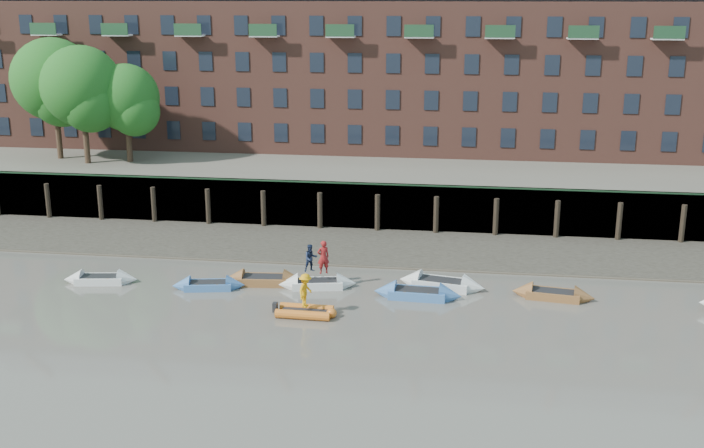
% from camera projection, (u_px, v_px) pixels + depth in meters
% --- Properties ---
extents(ground, '(220.00, 220.00, 0.00)m').
position_uv_depth(ground, '(367.00, 371.00, 35.56)').
color(ground, '#615D54').
rests_on(ground, ground).
extents(foreshore, '(110.00, 8.00, 0.50)m').
position_uv_depth(foreshore, '(402.00, 249.00, 52.72)').
color(foreshore, '#3D382F').
rests_on(foreshore, ground).
extents(mud_band, '(110.00, 1.60, 0.10)m').
position_uv_depth(mud_band, '(397.00, 265.00, 49.48)').
color(mud_band, '#4C4336').
rests_on(mud_band, ground).
extents(river_wall, '(110.00, 1.23, 3.30)m').
position_uv_depth(river_wall, '(407.00, 208.00, 56.47)').
color(river_wall, '#2D2A26').
rests_on(river_wall, ground).
extents(bank_terrace, '(110.00, 28.00, 3.20)m').
position_uv_depth(bank_terrace, '(420.00, 168.00, 69.46)').
color(bank_terrace, '#5E594D').
rests_on(bank_terrace, ground).
extents(apartment_terrace, '(80.60, 15.56, 20.98)m').
position_uv_depth(apartment_terrace, '(424.00, 31.00, 67.40)').
color(apartment_terrace, brown).
rests_on(apartment_terrace, bank_terrace).
extents(tree_cluster, '(11.76, 7.74, 9.40)m').
position_uv_depth(tree_cluster, '(79.00, 86.00, 62.71)').
color(tree_cluster, '#3A281C').
rests_on(tree_cluster, bank_terrace).
extents(rowboat_0, '(4.26, 1.81, 1.20)m').
position_uv_depth(rowboat_0, '(101.00, 279.00, 46.39)').
color(rowboat_0, silver).
rests_on(rowboat_0, ground).
extents(rowboat_1, '(4.15, 1.88, 1.16)m').
position_uv_depth(rowboat_1, '(208.00, 285.00, 45.45)').
color(rowboat_1, '#3D6BA8').
rests_on(rowboat_1, ground).
extents(rowboat_2, '(4.67, 1.73, 1.33)m').
position_uv_depth(rowboat_2, '(264.00, 280.00, 46.20)').
color(rowboat_2, brown).
rests_on(rowboat_2, ground).
extents(rowboat_3, '(4.49, 2.08, 1.25)m').
position_uv_depth(rowboat_3, '(317.00, 284.00, 45.64)').
color(rowboat_3, silver).
rests_on(rowboat_3, ground).
extents(rowboat_4, '(4.78, 1.59, 1.37)m').
position_uv_depth(rowboat_4, '(417.00, 294.00, 44.08)').
color(rowboat_4, '#3D6BA8').
rests_on(rowboat_4, ground).
extents(rowboat_5, '(5.01, 2.33, 1.40)m').
position_uv_depth(rowboat_5, '(442.00, 284.00, 45.57)').
color(rowboat_5, silver).
rests_on(rowboat_5, ground).
extents(rowboat_6, '(4.48, 1.88, 1.26)m').
position_uv_depth(rowboat_6, '(553.00, 295.00, 43.99)').
color(rowboat_6, brown).
rests_on(rowboat_6, ground).
extents(rib_tender, '(3.06, 1.51, 0.53)m').
position_uv_depth(rib_tender, '(307.00, 312.00, 41.60)').
color(rib_tender, orange).
rests_on(rib_tender, ground).
extents(person_rower_a, '(0.81, 0.71, 1.88)m').
position_uv_depth(person_rower_a, '(323.00, 257.00, 45.21)').
color(person_rower_a, maroon).
rests_on(person_rower_a, rowboat_3).
extents(person_rower_b, '(0.94, 0.87, 1.56)m').
position_uv_depth(person_rower_b, '(311.00, 258.00, 45.56)').
color(person_rower_b, '#19233F').
rests_on(person_rower_b, rowboat_3).
extents(person_rib_crew, '(0.91, 1.25, 1.75)m').
position_uv_depth(person_rib_crew, '(305.00, 290.00, 41.30)').
color(person_rib_crew, orange).
rests_on(person_rib_crew, rib_tender).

